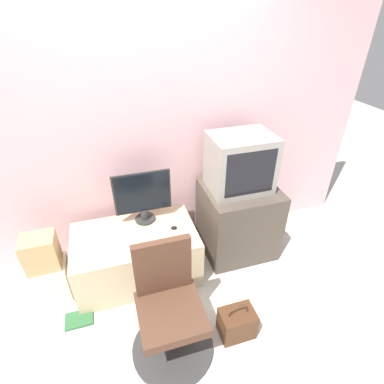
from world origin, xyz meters
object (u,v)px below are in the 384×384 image
object	(u,v)px
crt_tv	(240,163)
book	(79,319)
handbag	(237,323)
main_monitor	(143,196)
keyboard	(147,234)
mouse	(174,228)
cardboard_box_lower	(51,280)
office_chair	(170,314)

from	to	relation	value
crt_tv	book	bearing A→B (deg)	-163.93
handbag	book	xyz separation A→B (m)	(-1.16, 0.47, -0.11)
main_monitor	crt_tv	world-z (taller)	crt_tv
keyboard	mouse	bearing A→B (deg)	2.48
cardboard_box_lower	handbag	bearing A→B (deg)	-30.52
crt_tv	office_chair	xyz separation A→B (m)	(-0.86, -0.83, -0.62)
cardboard_box_lower	handbag	distance (m)	1.57
main_monitor	mouse	distance (m)	0.38
cardboard_box_lower	book	xyz separation A→B (m)	(0.20, -0.33, -0.16)
crt_tv	cardboard_box_lower	xyz separation A→B (m)	(-1.72, -0.11, -0.79)
mouse	keyboard	bearing A→B (deg)	-177.52
main_monitor	crt_tv	distance (m)	0.90
office_chair	book	world-z (taller)	office_chair
keyboard	main_monitor	bearing A→B (deg)	85.06
main_monitor	office_chair	xyz separation A→B (m)	(-0.00, -0.92, -0.38)
mouse	crt_tv	size ratio (longest dim) A/B	0.10
crt_tv	office_chair	distance (m)	1.35
main_monitor	cardboard_box_lower	bearing A→B (deg)	-167.13
office_chair	book	xyz separation A→B (m)	(-0.66, 0.40, -0.33)
main_monitor	mouse	bearing A→B (deg)	-43.61
office_chair	cardboard_box_lower	distance (m)	1.14
office_chair	cardboard_box_lower	bearing A→B (deg)	139.71
keyboard	book	bearing A→B (deg)	-154.29
mouse	crt_tv	bearing A→B (deg)	10.42
book	keyboard	bearing A→B (deg)	25.71
handbag	book	size ratio (longest dim) A/B	1.54
mouse	crt_tv	xyz separation A→B (m)	(0.64, 0.12, 0.48)
main_monitor	book	xyz separation A→B (m)	(-0.66, -0.53, -0.72)
crt_tv	cardboard_box_lower	bearing A→B (deg)	-176.41
handbag	mouse	bearing A→B (deg)	109.37
office_chair	book	bearing A→B (deg)	149.08
main_monitor	mouse	xyz separation A→B (m)	(0.22, -0.21, -0.24)
main_monitor	handbag	distance (m)	1.26
book	crt_tv	bearing A→B (deg)	16.07
main_monitor	keyboard	xyz separation A→B (m)	(-0.02, -0.22, -0.25)
mouse	cardboard_box_lower	distance (m)	1.12
cardboard_box_lower	office_chair	bearing A→B (deg)	-40.29
crt_tv	book	distance (m)	1.85
crt_tv	office_chair	bearing A→B (deg)	-135.84
keyboard	mouse	xyz separation A→B (m)	(0.24, 0.01, 0.01)
handbag	book	world-z (taller)	handbag
keyboard	crt_tv	distance (m)	1.01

